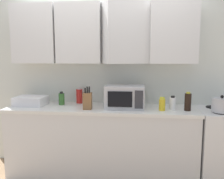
{
  "coord_description": "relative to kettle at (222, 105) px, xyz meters",
  "views": [
    {
      "loc": [
        0.47,
        -3.21,
        1.54
      ],
      "look_at": [
        0.13,
        -0.25,
        1.12
      ],
      "focal_mm": 37.92,
      "sensor_mm": 36.0,
      "label": 1
    }
  ],
  "objects": [
    {
      "name": "wall_back_with_cabinets",
      "position": [
        -1.41,
        0.39,
        0.58
      ],
      "size": [
        3.25,
        0.54,
        2.6
      ],
      "color": "silver",
      "rests_on": "ground_plane"
    },
    {
      "name": "counter_run",
      "position": [
        -1.41,
        0.16,
        -0.54
      ],
      "size": [
        2.38,
        0.63,
        0.9
      ],
      "color": "silver",
      "rests_on": "ground_plane"
    },
    {
      "name": "kettle",
      "position": [
        0.0,
        0.0,
        0.0
      ],
      "size": [
        0.22,
        0.22,
        0.19
      ],
      "color": "#B2B2B7",
      "rests_on": "stove_range"
    },
    {
      "name": "microwave",
      "position": [
        -1.11,
        0.15,
        0.05
      ],
      "size": [
        0.48,
        0.37,
        0.28
      ],
      "color": "#B7B7BC",
      "rests_on": "counter_run"
    },
    {
      "name": "dish_rack",
      "position": [
        -2.34,
        0.16,
        -0.03
      ],
      "size": [
        0.38,
        0.3,
        0.12
      ],
      "primitive_type": "cube",
      "color": "silver",
      "rests_on": "counter_run"
    },
    {
      "name": "knife_block",
      "position": [
        -1.55,
        0.02,
        0.01
      ],
      "size": [
        0.11,
        0.13,
        0.28
      ],
      "color": "brown",
      "rests_on": "counter_run"
    },
    {
      "name": "bottle_soy_dark",
      "position": [
        -0.36,
        0.08,
        0.01
      ],
      "size": [
        0.08,
        0.08,
        0.22
      ],
      "color": "black",
      "rests_on": "counter_run"
    },
    {
      "name": "bottle_green_oil",
      "position": [
        -1.96,
        0.25,
        -0.01
      ],
      "size": [
        0.08,
        0.08,
        0.17
      ],
      "color": "#386B2D",
      "rests_on": "counter_run"
    },
    {
      "name": "bottle_red_sauce",
      "position": [
        -1.75,
        0.37,
        0.01
      ],
      "size": [
        0.08,
        0.08,
        0.21
      ],
      "color": "red",
      "rests_on": "counter_run"
    },
    {
      "name": "bottle_yellow_mustard",
      "position": [
        -0.66,
        0.05,
        -0.02
      ],
      "size": [
        0.07,
        0.07,
        0.16
      ],
      "color": "gold",
      "rests_on": "counter_run"
    },
    {
      "name": "bottle_white_jar",
      "position": [
        -0.53,
        0.1,
        -0.01
      ],
      "size": [
        0.08,
        0.08,
        0.17
      ],
      "color": "white",
      "rests_on": "counter_run"
    }
  ]
}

